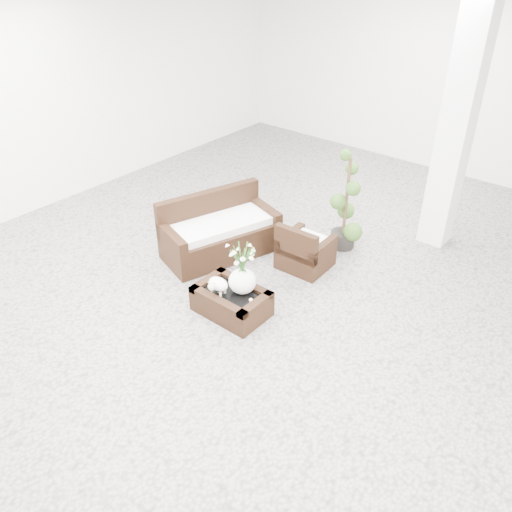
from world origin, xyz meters
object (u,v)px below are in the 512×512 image
Objects in this scene: coffee_table at (232,302)px; loveseat at (220,227)px; armchair at (306,245)px; topiary at (346,201)px.

coffee_table is 1.45m from loveseat.
topiary is at bearing -100.29° from armchair.
topiary is at bearing -25.82° from loveseat.
topiary is (0.12, 0.82, 0.41)m from armchair.
loveseat is 1.87m from topiary.
topiary is (1.28, 1.33, 0.32)m from loveseat.
topiary reaches higher than loveseat.
coffee_table is 2.37m from topiary.
armchair is 1.27m from loveseat.
loveseat is at bearing 138.11° from coffee_table.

